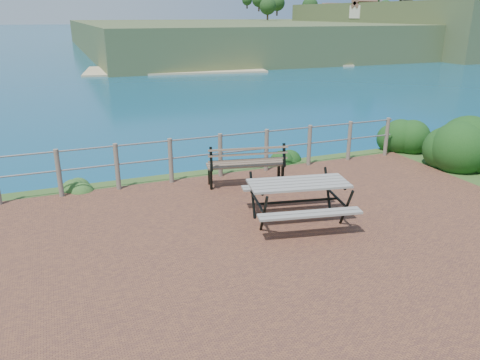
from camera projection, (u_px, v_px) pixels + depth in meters
name	position (u px, v px, depth m)	size (l,w,h in m)	color
ground	(287.00, 238.00, 7.85)	(10.00, 7.00, 0.12)	brown
ocean	(55.00, 23.00, 183.09)	(1200.00, 1200.00, 0.00)	#126670
safety_railing	(220.00, 153.00, 10.59)	(9.40, 0.10, 1.00)	#6B5B4C
distant_bay	(406.00, 24.00, 245.72)	(290.00, 232.36, 24.00)	#435329
picnic_table	(298.00, 197.00, 8.30)	(1.85, 1.50, 0.74)	gray
park_bench	(246.00, 158.00, 10.04)	(1.74, 0.74, 0.95)	brown
shrub_right_front	(455.00, 166.00, 11.56)	(1.51, 1.51, 2.14)	#153F13
shrub_right_edge	(397.00, 150.00, 12.91)	(1.00, 1.00, 1.43)	#153F13
shrub_lip_west	(84.00, 188.00, 10.08)	(0.79, 0.79, 0.54)	#255821
shrub_lip_east	(287.00, 161.00, 11.93)	(0.70, 0.70, 0.42)	#153F13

